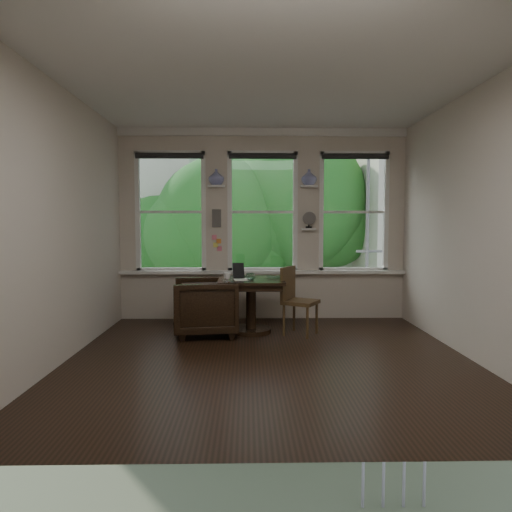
{
  "coord_description": "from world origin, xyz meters",
  "views": [
    {
      "loc": [
        -0.24,
        -5.03,
        1.51
      ],
      "look_at": [
        -0.13,
        0.9,
        1.09
      ],
      "focal_mm": 32.0,
      "sensor_mm": 36.0,
      "label": 1
    }
  ],
  "objects_px": {
    "side_chair_right": "(301,301)",
    "mug": "(227,276)",
    "table": "(251,306)",
    "armchair_left": "(205,307)",
    "laptop": "(278,278)"
  },
  "relations": [
    {
      "from": "side_chair_right",
      "to": "mug",
      "type": "height_order",
      "value": "side_chair_right"
    },
    {
      "from": "table",
      "to": "armchair_left",
      "type": "bearing_deg",
      "value": -167.81
    },
    {
      "from": "side_chair_right",
      "to": "laptop",
      "type": "relative_size",
      "value": 3.16
    },
    {
      "from": "mug",
      "to": "table",
      "type": "bearing_deg",
      "value": 11.89
    },
    {
      "from": "table",
      "to": "laptop",
      "type": "bearing_deg",
      "value": 1.66
    },
    {
      "from": "table",
      "to": "laptop",
      "type": "distance_m",
      "value": 0.54
    },
    {
      "from": "table",
      "to": "side_chair_right",
      "type": "xyz_separation_m",
      "value": [
        0.67,
        -0.15,
        0.09
      ]
    },
    {
      "from": "side_chair_right",
      "to": "mug",
      "type": "relative_size",
      "value": 8.4
    },
    {
      "from": "table",
      "to": "armchair_left",
      "type": "relative_size",
      "value": 1.06
    },
    {
      "from": "table",
      "to": "side_chair_right",
      "type": "height_order",
      "value": "side_chair_right"
    },
    {
      "from": "laptop",
      "to": "side_chair_right",
      "type": "bearing_deg",
      "value": -31.34
    },
    {
      "from": "laptop",
      "to": "mug",
      "type": "height_order",
      "value": "mug"
    },
    {
      "from": "side_chair_right",
      "to": "laptop",
      "type": "bearing_deg",
      "value": 91.31
    },
    {
      "from": "table",
      "to": "side_chair_right",
      "type": "distance_m",
      "value": 0.69
    },
    {
      "from": "table",
      "to": "side_chair_right",
      "type": "relative_size",
      "value": 0.98
    }
  ]
}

